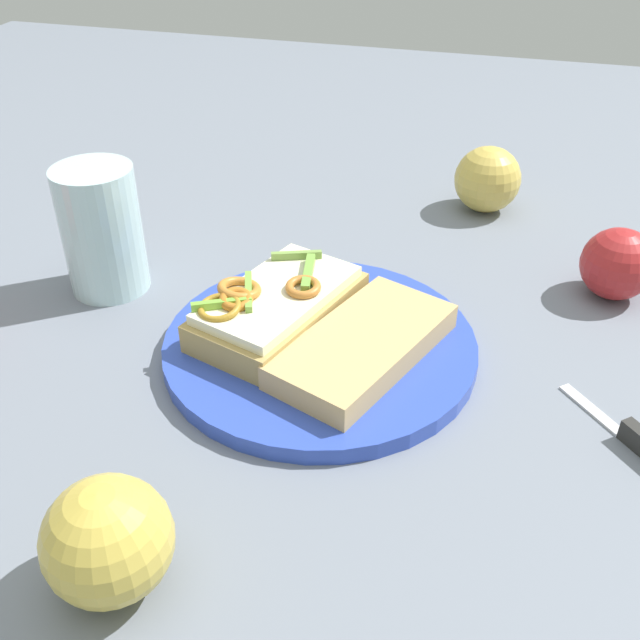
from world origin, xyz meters
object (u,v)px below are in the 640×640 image
bread_slice_side (363,345)px  drinking_glass (102,230)px  apple_3 (618,264)px  knife (636,439)px  sandwich (277,306)px  apple_0 (108,540)px  plate (320,346)px  apple_2 (487,179)px

bread_slice_side → drinking_glass: drinking_glass is taller
apple_3 → knife: apple_3 is taller
sandwich → apple_0: bearing=-164.9°
knife → sandwich: bearing=36.8°
drinking_glass → knife: 0.50m
apple_0 → knife: apple_0 is taller
bread_slice_side → apple_0: bearing=179.5°
plate → apple_0: (-0.26, 0.06, 0.03)m
bread_slice_side → knife: bread_slice_side is taller
bread_slice_side → apple_2: (0.34, -0.07, 0.01)m
bread_slice_side → knife: (-0.03, -0.21, -0.02)m
apple_3 → drinking_glass: size_ratio=0.56×
sandwich → knife: sandwich is taller
sandwich → plate: bearing=-88.2°
sandwich → apple_3: apple_3 is taller
sandwich → drinking_glass: 0.19m
bread_slice_side → apple_0: 0.26m
apple_3 → knife: size_ratio=0.76×
plate → apple_3: apple_3 is taller
bread_slice_side → knife: size_ratio=1.86×
plate → apple_2: apple_2 is taller
sandwich → apple_3: size_ratio=2.58×
plate → apple_0: size_ratio=3.46×
bread_slice_side → apple_2: bearing=9.7°
apple_3 → drinking_glass: bearing=103.8°
plate → apple_0: 0.26m
plate → sandwich: (0.01, 0.04, 0.03)m
sandwich → apple_2: bearing=-8.1°
apple_0 → knife: (0.21, -0.31, -0.03)m
apple_2 → drinking_glass: (-0.27, 0.34, 0.02)m
sandwich → bread_slice_side: sandwich is taller
sandwich → apple_2: (0.31, -0.15, 0.00)m
bread_slice_side → sandwich: bearing=94.1°
plate → bread_slice_side: 0.05m
apple_2 → drinking_glass: drinking_glass is taller
plate → apple_2: (0.32, -0.11, 0.03)m
bread_slice_side → apple_3: apple_3 is taller
sandwich → apple_3: 0.33m
sandwich → apple_2: 0.35m
plate → bread_slice_side: size_ratio=1.59×
plate → drinking_glass: size_ratio=2.17×
sandwich → bread_slice_side: size_ratio=1.06×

